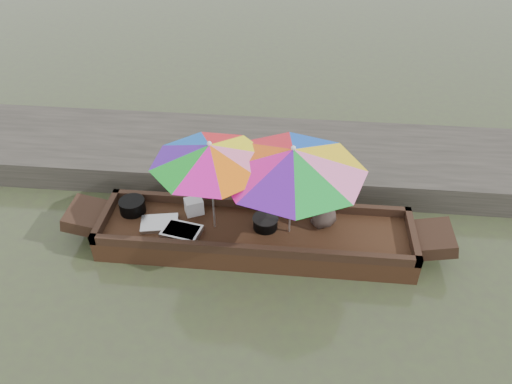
# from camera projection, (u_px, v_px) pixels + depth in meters

# --- Properties ---
(water) EXTENTS (80.00, 80.00, 0.00)m
(water) POSITION_uv_depth(u_px,v_px,m) (255.00, 245.00, 7.95)
(water) COLOR #3D4C29
(water) RESTS_ON ground
(dock) EXTENTS (22.00, 2.20, 0.50)m
(dock) POSITION_uv_depth(u_px,v_px,m) (267.00, 157.00, 9.54)
(dock) COLOR #2D2B26
(dock) RESTS_ON ground
(boat_hull) EXTENTS (4.87, 1.20, 0.35)m
(boat_hull) POSITION_uv_depth(u_px,v_px,m) (255.00, 237.00, 7.85)
(boat_hull) COLOR #3B1F13
(boat_hull) RESTS_ON water
(cooking_pot) EXTENTS (0.41, 0.41, 0.22)m
(cooking_pot) POSITION_uv_depth(u_px,v_px,m) (132.00, 206.00, 8.02)
(cooking_pot) COLOR black
(cooking_pot) RESTS_ON boat_hull
(tray_crayfish) EXTENTS (0.64, 0.50, 0.09)m
(tray_crayfish) POSITION_uv_depth(u_px,v_px,m) (182.00, 232.00, 7.62)
(tray_crayfish) COLOR silver
(tray_crayfish) RESTS_ON boat_hull
(tray_scallop) EXTENTS (0.64, 0.50, 0.06)m
(tray_scallop) POSITION_uv_depth(u_px,v_px,m) (159.00, 223.00, 7.80)
(tray_scallop) COLOR silver
(tray_scallop) RESTS_ON boat_hull
(charcoal_grill) EXTENTS (0.38, 0.38, 0.18)m
(charcoal_grill) POSITION_uv_depth(u_px,v_px,m) (265.00, 223.00, 7.72)
(charcoal_grill) COLOR black
(charcoal_grill) RESTS_ON boat_hull
(supply_bag) EXTENTS (0.35, 0.32, 0.26)m
(supply_bag) POSITION_uv_depth(u_px,v_px,m) (194.00, 206.00, 7.98)
(supply_bag) COLOR silver
(supply_bag) RESTS_ON boat_hull
(vendor) EXTENTS (0.66, 0.63, 1.13)m
(vendor) POSITION_uv_depth(u_px,v_px,m) (325.00, 195.00, 7.50)
(vendor) COLOR #3C302B
(vendor) RESTS_ON boat_hull
(umbrella_bow) EXTENTS (2.23, 2.23, 1.55)m
(umbrella_bow) POSITION_uv_depth(u_px,v_px,m) (212.00, 187.00, 7.32)
(umbrella_bow) COLOR #FFF414
(umbrella_bow) RESTS_ON boat_hull
(umbrella_stern) EXTENTS (2.31, 2.31, 1.55)m
(umbrella_stern) POSITION_uv_depth(u_px,v_px,m) (291.00, 192.00, 7.23)
(umbrella_stern) COLOR yellow
(umbrella_stern) RESTS_ON boat_hull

